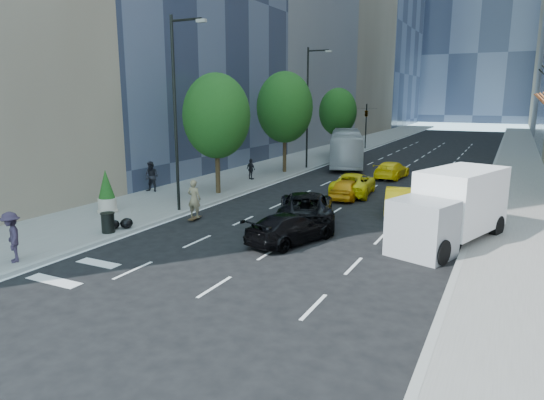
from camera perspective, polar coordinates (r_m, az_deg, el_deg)
The scene contains 24 objects.
ground at distance 20.03m, azimuth -2.87°, elevation -5.81°, with size 160.00×160.00×0.00m, color black.
sidewalk_left at distance 50.46m, azimuth 4.92°, elevation 5.09°, with size 6.00×120.00×0.15m, color slate.
sidewalk_right at distance 47.00m, azimuth 27.03°, elevation 3.31°, with size 4.00×120.00×0.15m, color slate.
lamp_near at distance 25.91m, azimuth -11.06°, elevation 11.11°, with size 2.13×0.22×10.00m.
lamp_far at distance 41.67m, azimuth 4.42°, elevation 11.56°, with size 2.13×0.22×10.00m.
tree_near at distance 30.52m, azimuth -6.55°, elevation 9.77°, with size 4.20×4.20×7.46m.
tree_mid at distance 39.28m, azimuth 1.52°, elevation 10.83°, with size 4.50×4.50×7.99m.
tree_far at distance 51.37m, azimuth 7.75°, elevation 10.24°, with size 3.90×3.90×6.92m.
traffic_signal at distance 58.79m, azimuth 11.05°, elevation 9.96°, with size 2.48×0.53×5.20m.
skateboarder at distance 24.72m, azimuth -9.14°, elevation -0.17°, with size 0.71×0.47×1.95m, color #7D6E4E.
black_sedan_lincoln at distance 23.96m, azimuth 4.01°, elevation -0.86°, with size 2.65×5.75×1.60m, color black.
black_sedan_mercedes at distance 20.74m, azimuth 2.24°, elevation -3.31°, with size 1.82×4.47×1.30m, color black.
taxi_a at distance 29.98m, azimuth 8.78°, elevation 1.31°, with size 1.49×3.69×1.26m, color orange.
taxi_b at distance 27.00m, azimuth 14.86°, elevation 0.05°, with size 1.52×4.35×1.43m, color yellow.
taxi_c at distance 31.39m, azimuth 9.55°, elevation 1.89°, with size 2.32×5.02×1.40m, color yellow.
taxi_d at distance 38.39m, azimuth 13.91°, elevation 3.46°, with size 1.80×4.43×1.29m, color yellow.
city_bus at distance 44.97m, azimuth 8.71°, elevation 6.10°, with size 2.68×11.43×3.19m, color #B4B7BB.
box_truck at distance 21.79m, azimuth 20.37°, elevation -0.79°, with size 4.32×6.90×3.11m.
pedestrian_a at distance 32.02m, azimuth -13.97°, elevation 2.68°, with size 0.95×0.74×1.95m, color black.
pedestrian_b at distance 35.84m, azimuth -2.49°, elevation 3.65°, with size 0.90×0.37×1.53m, color black.
pedestrian_c at distance 20.22m, azimuth -28.31°, elevation -3.86°, with size 1.22×0.70×1.89m, color #2C2132.
trash_can at distance 22.98m, azimuth -18.73°, elevation -2.58°, with size 0.58×0.58×0.87m, color black.
planter_shrub at distance 26.96m, azimuth -18.90°, elevation 0.89°, with size 0.94×0.94×2.27m.
garbage_bags at distance 23.54m, azimuth -17.29°, elevation -2.68°, with size 0.97×0.93×0.48m.
Camera 1 is at (9.38, -16.60, 6.13)m, focal length 32.00 mm.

